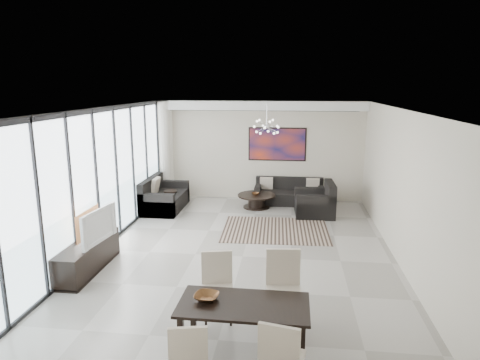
# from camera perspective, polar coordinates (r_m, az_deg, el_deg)

# --- Properties ---
(room_shell) EXTENTS (6.00, 9.00, 2.90)m
(room_shell) POSITION_cam_1_polar(r_m,az_deg,el_deg) (8.17, 3.57, -0.87)
(room_shell) COLOR #A8A39B
(room_shell) RESTS_ON ground
(window_wall) EXTENTS (0.37, 8.95, 2.90)m
(window_wall) POSITION_cam_1_polar(r_m,az_deg,el_deg) (8.98, -18.06, -0.13)
(window_wall) COLOR silver
(window_wall) RESTS_ON floor
(soffit) EXTENTS (5.98, 0.40, 0.26)m
(soffit) POSITION_cam_1_polar(r_m,az_deg,el_deg) (12.28, 2.68, 9.89)
(soffit) COLOR white
(soffit) RESTS_ON room_shell
(painting) EXTENTS (1.68, 0.04, 0.98)m
(painting) POSITION_cam_1_polar(r_m,az_deg,el_deg) (12.53, 4.98, 4.77)
(painting) COLOR red
(painting) RESTS_ON room_shell
(chandelier) EXTENTS (0.66, 0.66, 0.71)m
(chandelier) POSITION_cam_1_polar(r_m,az_deg,el_deg) (10.50, 3.57, 7.12)
(chandelier) COLOR silver
(chandelier) RESTS_ON room_shell
(rug) EXTENTS (2.52, 1.97, 0.01)m
(rug) POSITION_cam_1_polar(r_m,az_deg,el_deg) (10.17, 4.75, -6.63)
(rug) COLOR black
(rug) RESTS_ON floor
(coffee_table) EXTENTS (1.05, 1.05, 0.37)m
(coffee_table) POSITION_cam_1_polar(r_m,az_deg,el_deg) (11.90, 2.22, -2.70)
(coffee_table) COLOR black
(coffee_table) RESTS_ON floor
(bowl_coffee) EXTENTS (0.21, 0.21, 0.06)m
(bowl_coffee) POSITION_cam_1_polar(r_m,az_deg,el_deg) (11.82, 2.08, -1.85)
(bowl_coffee) COLOR brown
(bowl_coffee) RESTS_ON coffee_table
(sofa_main) EXTENTS (1.96, 0.80, 0.71)m
(sofa_main) POSITION_cam_1_polar(r_m,az_deg,el_deg) (12.40, 6.57, -2.00)
(sofa_main) COLOR black
(sofa_main) RESTS_ON floor
(loveseat) EXTENTS (0.98, 1.73, 0.87)m
(loveseat) POSITION_cam_1_polar(r_m,az_deg,el_deg) (11.91, -10.24, -2.46)
(loveseat) COLOR black
(loveseat) RESTS_ON floor
(armchair) EXTENTS (1.04, 1.09, 0.88)m
(armchair) POSITION_cam_1_polar(r_m,az_deg,el_deg) (11.38, 10.11, -3.14)
(armchair) COLOR black
(armchair) RESTS_ON floor
(side_table) EXTENTS (0.37, 0.37, 0.51)m
(side_table) POSITION_cam_1_polar(r_m,az_deg,el_deg) (11.90, -9.23, -2.20)
(side_table) COLOR black
(side_table) RESTS_ON floor
(tv_console) EXTENTS (0.50, 1.78, 0.56)m
(tv_console) POSITION_cam_1_polar(r_m,az_deg,el_deg) (8.43, -19.74, -9.54)
(tv_console) COLOR black
(tv_console) RESTS_ON floor
(television) EXTENTS (0.27, 1.08, 0.62)m
(television) POSITION_cam_1_polar(r_m,az_deg,el_deg) (8.20, -18.91, -5.74)
(television) COLOR gray
(television) RESTS_ON tv_console
(dining_table) EXTENTS (1.64, 0.83, 0.68)m
(dining_table) POSITION_cam_1_polar(r_m,az_deg,el_deg) (5.59, 0.48, -16.96)
(dining_table) COLOR black
(dining_table) RESTS_ON floor
(dining_chair_sw) EXTENTS (0.49, 0.49, 0.90)m
(dining_chair_sw) POSITION_cam_1_polar(r_m,az_deg,el_deg) (4.99, -6.85, -22.14)
(dining_chair_sw) COLOR beige
(dining_chair_sw) RESTS_ON floor
(dining_chair_se) EXTENTS (0.52, 0.52, 0.96)m
(dining_chair_se) POSITION_cam_1_polar(r_m,az_deg,el_deg) (4.91, 5.45, -22.29)
(dining_chair_se) COLOR beige
(dining_chair_se) RESTS_ON floor
(dining_chair_nw) EXTENTS (0.54, 0.54, 0.98)m
(dining_chair_nw) POSITION_cam_1_polar(r_m,az_deg,el_deg) (6.39, -3.05, -13.27)
(dining_chair_nw) COLOR beige
(dining_chair_nw) RESTS_ON floor
(dining_chair_ne) EXTENTS (0.54, 0.54, 1.07)m
(dining_chair_ne) POSITION_cam_1_polar(r_m,az_deg,el_deg) (6.27, 5.81, -13.34)
(dining_chair_ne) COLOR beige
(dining_chair_ne) RESTS_ON floor
(bowl_dining) EXTENTS (0.35, 0.35, 0.08)m
(bowl_dining) POSITION_cam_1_polar(r_m,az_deg,el_deg) (5.64, -4.50, -15.27)
(bowl_dining) COLOR brown
(bowl_dining) RESTS_ON dining_table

